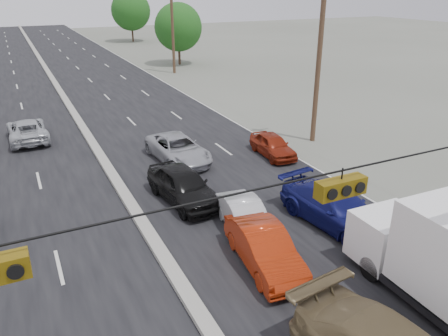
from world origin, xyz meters
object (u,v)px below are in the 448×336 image
at_px(utility_pole_right_c, 172,24).
at_px(queue_car_a, 183,186).
at_px(red_sedan, 264,248).
at_px(queue_car_d, 335,208).
at_px(utility_pole_right_b, 319,57).
at_px(tree_right_far, 131,11).
at_px(queue_car_c, 178,149).
at_px(queue_car_e, 273,145).
at_px(tree_right_mid, 178,27).
at_px(oncoming_far, 27,130).
at_px(queue_car_b, 245,218).

relative_size(utility_pole_right_c, queue_car_a, 2.18).
relative_size(red_sedan, queue_car_d, 0.82).
height_order(utility_pole_right_b, tree_right_far, utility_pole_right_b).
distance_m(queue_car_c, queue_car_e, 5.33).
xyz_separation_m(utility_pole_right_b, tree_right_mid, (2.50, 30.00, -0.77)).
bearing_deg(queue_car_e, oncoming_far, 147.75).
bearing_deg(queue_car_a, red_sedan, -89.38).
bearing_deg(oncoming_far, red_sedan, 108.52).
height_order(queue_car_a, queue_car_b, queue_car_a).
relative_size(queue_car_a, oncoming_far, 0.96).
relative_size(tree_right_far, queue_car_b, 2.14).
height_order(utility_pole_right_c, queue_car_e, utility_pole_right_c).
xyz_separation_m(utility_pole_right_b, queue_car_d, (-5.50, -8.82, -4.36)).
bearing_deg(tree_right_far, tree_right_mid, -92.29).
bearing_deg(red_sedan, utility_pole_right_c, 81.60).
height_order(utility_pole_right_b, tree_right_mid, utility_pole_right_b).
relative_size(tree_right_far, oncoming_far, 1.70).
relative_size(utility_pole_right_c, tree_right_mid, 1.40).
relative_size(tree_right_far, queue_car_a, 1.78).
height_order(tree_right_mid, queue_car_b, tree_right_mid).
height_order(utility_pole_right_c, tree_right_far, utility_pole_right_c).
relative_size(tree_right_far, queue_car_d, 1.58).
height_order(utility_pole_right_b, queue_car_a, utility_pole_right_b).
bearing_deg(red_sedan, tree_right_mid, 80.08).
distance_m(red_sedan, queue_car_c, 10.48).
bearing_deg(queue_car_c, oncoming_far, 130.42).
distance_m(tree_right_far, queue_car_c, 56.08).
xyz_separation_m(queue_car_d, oncoming_far, (-10.43, 16.59, -0.08)).
distance_m(red_sedan, oncoming_far, 18.90).
bearing_deg(oncoming_far, utility_pole_right_b, 152.65).
relative_size(tree_right_mid, queue_car_b, 1.87).
relative_size(utility_pole_right_b, queue_car_b, 2.62).
relative_size(utility_pole_right_c, oncoming_far, 2.08).
xyz_separation_m(tree_right_far, queue_car_c, (-12.23, -54.56, -4.27)).
xyz_separation_m(tree_right_far, red_sedan, (-13.00, -65.01, -4.26)).
xyz_separation_m(utility_pole_right_c, queue_car_c, (-8.73, -24.56, -4.42)).
height_order(queue_car_c, queue_car_e, queue_car_c).
bearing_deg(red_sedan, tree_right_far, 85.47).
relative_size(utility_pole_right_b, queue_car_e, 2.73).
bearing_deg(queue_car_b, tree_right_far, 86.49).
relative_size(utility_pole_right_c, red_sedan, 2.35).
height_order(tree_right_far, queue_car_a, tree_right_far).
bearing_deg(queue_car_b, oncoming_far, 121.81).
xyz_separation_m(utility_pole_right_c, queue_car_e, (-3.65, -26.17, -4.48)).
bearing_deg(red_sedan, queue_car_e, 63.29).
bearing_deg(utility_pole_right_c, queue_car_d, -99.24).
distance_m(utility_pole_right_b, queue_car_e, 5.90).
height_order(queue_car_a, queue_car_d, queue_car_a).
xyz_separation_m(red_sedan, queue_car_b, (0.50, 2.26, -0.07)).
bearing_deg(utility_pole_right_b, tree_right_far, 86.36).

